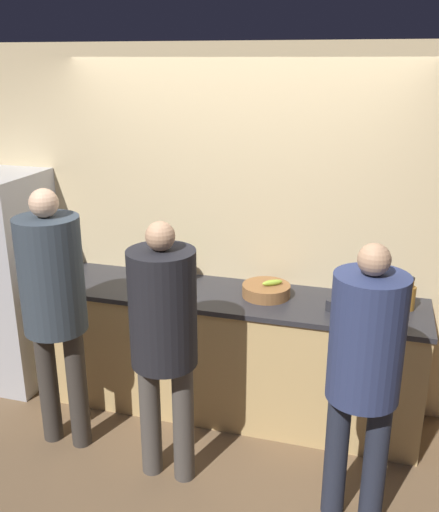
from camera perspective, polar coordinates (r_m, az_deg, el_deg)
ground_plane at (r=4.17m, az=-0.59°, el=-17.45°), size 14.00×14.00×0.00m
wall_back at (r=4.18m, az=2.05°, el=2.63°), size 5.20×0.06×2.60m
counter at (r=4.22m, az=0.84°, el=-9.51°), size 2.74×0.67×0.93m
refrigerator at (r=4.79m, az=-20.77°, el=-2.22°), size 0.66×0.71×1.69m
person_left at (r=3.73m, az=-16.29°, el=-3.73°), size 0.40×0.40×1.77m
person_center at (r=3.33m, az=-5.62°, el=-7.27°), size 0.39×0.39×1.66m
person_right at (r=3.11m, az=14.31°, el=-10.15°), size 0.38×0.38×1.64m
fruit_bowl at (r=3.97m, az=4.71°, el=-3.43°), size 0.33×0.33×0.12m
utensil_crock at (r=4.32m, az=-6.33°, el=-1.07°), size 0.11×0.11×0.26m
bottle_amber at (r=3.93m, az=18.51°, el=-3.91°), size 0.07×0.07×0.23m
bottle_clear at (r=4.13m, az=-5.68°, el=-2.14°), size 0.06×0.06×0.18m
cup_black at (r=3.81m, az=11.09°, el=-4.82°), size 0.07×0.07×0.08m
potted_plant at (r=4.18m, az=-3.84°, el=-0.94°), size 0.13×0.13×0.23m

